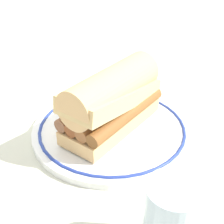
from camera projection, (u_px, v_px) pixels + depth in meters
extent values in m
plane|color=beige|center=(122.00, 127.00, 0.59)|extent=(1.50, 1.50, 0.00)
cylinder|color=white|center=(112.00, 129.00, 0.58)|extent=(0.30, 0.30, 0.01)
torus|color=navy|center=(112.00, 127.00, 0.57)|extent=(0.27, 0.27, 0.01)
cube|color=#E1B06E|center=(112.00, 120.00, 0.56)|extent=(0.22, 0.15, 0.03)
cylinder|color=brown|center=(128.00, 114.00, 0.53)|extent=(0.19, 0.10, 0.02)
cylinder|color=#955C33|center=(117.00, 110.00, 0.55)|extent=(0.19, 0.10, 0.02)
cylinder|color=brown|center=(107.00, 106.00, 0.56)|extent=(0.19, 0.10, 0.02)
cylinder|color=brown|center=(97.00, 102.00, 0.57)|extent=(0.19, 0.10, 0.02)
cube|color=#DCB674|center=(112.00, 95.00, 0.54)|extent=(0.22, 0.15, 0.06)
cylinder|color=#DDAC6F|center=(112.00, 87.00, 0.53)|extent=(0.21, 0.14, 0.07)
cylinder|color=silver|center=(170.00, 221.00, 0.35)|extent=(0.06, 0.06, 0.10)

